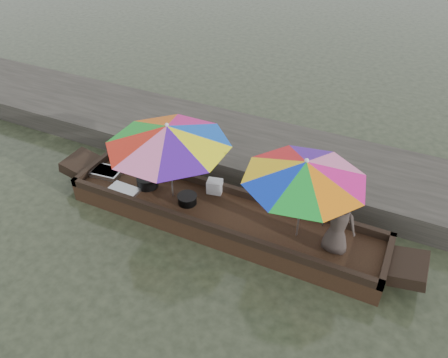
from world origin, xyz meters
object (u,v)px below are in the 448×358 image
at_px(tray_crayfish, 107,172).
at_px(boat_hull, 222,218).
at_px(cooking_pot, 147,182).
at_px(tray_scallop, 122,191).
at_px(charcoal_grill, 187,200).
at_px(vendor, 339,223).
at_px(supply_bag, 215,186).
at_px(umbrella_bow, 170,161).
at_px(umbrella_stern, 301,199).

bearing_deg(tray_crayfish, boat_hull, -0.19).
relative_size(cooking_pot, tray_scallop, 0.69).
relative_size(charcoal_grill, vendor, 0.30).
height_order(tray_scallop, vendor, vendor).
height_order(boat_hull, charcoal_grill, charcoal_grill).
relative_size(supply_bag, vendor, 0.25).
relative_size(boat_hull, tray_scallop, 10.00).
bearing_deg(tray_crayfish, cooking_pot, 1.81).
distance_m(charcoal_grill, vendor, 2.76).
xyz_separation_m(boat_hull, supply_bag, (-0.36, 0.44, 0.30)).
relative_size(tray_scallop, charcoal_grill, 1.72).
xyz_separation_m(cooking_pot, umbrella_bow, (0.59, -0.04, 0.67)).
relative_size(cooking_pot, supply_bag, 1.44).
distance_m(vendor, umbrella_bow, 3.08).
xyz_separation_m(boat_hull, umbrella_stern, (1.41, 0.00, 0.95)).
height_order(supply_bag, umbrella_bow, umbrella_bow).
distance_m(tray_crayfish, umbrella_bow, 1.71).
bearing_deg(cooking_pot, charcoal_grill, -6.83).
distance_m(charcoal_grill, supply_bag, 0.60).
bearing_deg(cooking_pot, umbrella_stern, -0.74).
bearing_deg(umbrella_stern, tray_crayfish, 179.88).
height_order(charcoal_grill, supply_bag, supply_bag).
xyz_separation_m(tray_scallop, charcoal_grill, (1.26, 0.27, 0.05)).
bearing_deg(charcoal_grill, supply_bag, 59.52).
bearing_deg(tray_scallop, charcoal_grill, 12.12).
distance_m(boat_hull, cooking_pot, 1.63).
height_order(tray_crayfish, umbrella_bow, umbrella_bow).
relative_size(boat_hull, supply_bag, 20.93).
height_order(tray_crayfish, vendor, vendor).
height_order(cooking_pot, tray_scallop, cooking_pot).
height_order(tray_scallop, charcoal_grill, charcoal_grill).
xyz_separation_m(tray_crayfish, tray_scallop, (0.65, -0.35, -0.01)).
xyz_separation_m(tray_scallop, umbrella_stern, (3.33, 0.34, 0.74)).
distance_m(tray_crayfish, tray_scallop, 0.74).
distance_m(cooking_pot, vendor, 3.69).
height_order(cooking_pot, tray_crayfish, cooking_pot).
relative_size(boat_hull, tray_crayfish, 10.00).
bearing_deg(vendor, boat_hull, 2.33).
distance_m(boat_hull, charcoal_grill, 0.71).
xyz_separation_m(charcoal_grill, vendor, (2.72, 0.02, 0.49)).
relative_size(boat_hull, cooking_pot, 14.49).
xyz_separation_m(boat_hull, vendor, (2.05, -0.06, 0.74)).
bearing_deg(tray_scallop, cooking_pot, 50.53).
bearing_deg(umbrella_stern, boat_hull, 180.00).
relative_size(boat_hull, vendor, 5.17).
bearing_deg(charcoal_grill, umbrella_stern, 2.05).
bearing_deg(supply_bag, tray_crayfish, -168.91).
bearing_deg(boat_hull, tray_scallop, -169.84).
distance_m(charcoal_grill, umbrella_stern, 2.19).
relative_size(cooking_pot, umbrella_stern, 0.21).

